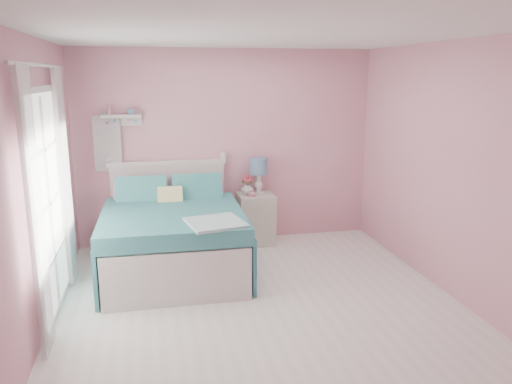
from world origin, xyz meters
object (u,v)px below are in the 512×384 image
object	(u,v)px
bed	(173,237)
vase	(247,188)
teacup	(251,194)
table_lamp	(259,169)
nightstand	(256,219)

from	to	relation	value
bed	vase	xyz separation A→B (m)	(1.04, 0.75, 0.38)
bed	vase	distance (m)	1.33
teacup	table_lamp	bearing A→B (deg)	54.01
vase	teacup	distance (m)	0.14
nightstand	vase	xyz separation A→B (m)	(-0.11, 0.00, 0.43)
bed	table_lamp	distance (m)	1.59
bed	teacup	world-z (taller)	bed
bed	teacup	size ratio (longest dim) A/B	21.69
nightstand	teacup	size ratio (longest dim) A/B	7.46
table_lamp	teacup	xyz separation A→B (m)	(-0.14, -0.20, -0.30)
nightstand	table_lamp	xyz separation A→B (m)	(0.06, 0.07, 0.67)
table_lamp	vase	xyz separation A→B (m)	(-0.17, -0.07, -0.25)
bed	table_lamp	world-z (taller)	table_lamp
vase	teacup	size ratio (longest dim) A/B	1.90
nightstand	teacup	distance (m)	0.41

